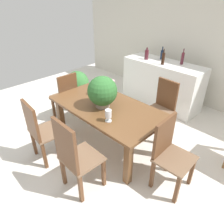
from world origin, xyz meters
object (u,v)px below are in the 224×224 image
object	(u,v)px
crystal_vase_left	(108,114)
wine_glass	(94,85)
chair_near_left	(41,129)
dining_table	(107,112)
chair_foot_end	(169,150)
chair_far_right	(162,106)
wine_bottle_clear	(163,58)
potted_plant_floor	(78,84)
chair_head_end	(66,95)
wine_bottle_amber	(162,55)
wine_bottle_tall	(182,58)
crystal_vase_center_near	(96,89)
wine_bottle_dark	(147,54)
kitchen_counter	(162,84)
chair_near_right	(74,155)
flower_centerpiece	(102,92)

from	to	relation	value
crystal_vase_left	wine_glass	bearing A→B (deg)	150.86
chair_near_left	dining_table	bearing A→B (deg)	-109.39
dining_table	chair_foot_end	bearing A→B (deg)	-0.19
chair_far_right	crystal_vase_left	xyz separation A→B (m)	(-0.09, -1.19, 0.29)
wine_bottle_clear	potted_plant_floor	world-z (taller)	wine_bottle_clear
dining_table	chair_head_end	size ratio (longest dim) A/B	1.89
chair_head_end	chair_far_right	bearing A→B (deg)	121.10
wine_glass	wine_bottle_amber	distance (m)	1.80
wine_bottle_tall	potted_plant_floor	distance (m)	2.33
chair_head_end	crystal_vase_center_near	world-z (taller)	chair_head_end
wine_bottle_dark	wine_bottle_amber	xyz separation A→B (m)	(0.23, 0.24, -0.00)
crystal_vase_left	wine_bottle_dark	xyz separation A→B (m)	(-0.93, 2.03, 0.23)
kitchen_counter	crystal_vase_center_near	bearing A→B (deg)	-97.08
wine_bottle_dark	kitchen_counter	bearing A→B (deg)	13.82
potted_plant_floor	chair_foot_end	bearing A→B (deg)	-13.17
chair_near_right	wine_glass	size ratio (longest dim) A/B	6.66
chair_head_end	wine_bottle_dark	bearing A→B (deg)	163.63
dining_table	chair_near_left	bearing A→B (deg)	-114.29
chair_near_right	chair_head_end	xyz separation A→B (m)	(-1.54, 0.92, -0.06)
wine_bottle_dark	chair_foot_end	bearing A→B (deg)	-45.30
chair_foot_end	wine_bottle_amber	xyz separation A→B (m)	(-1.51, 2.00, 0.52)
crystal_vase_left	crystal_vase_center_near	distance (m)	0.85
chair_foot_end	crystal_vase_center_near	bearing A→B (deg)	82.39
crystal_vase_left	wine_bottle_clear	xyz separation A→B (m)	(-0.48, 1.98, 0.25)
chair_near_right	flower_centerpiece	size ratio (longest dim) A/B	2.24
crystal_vase_center_near	chair_far_right	bearing A→B (deg)	42.96
chair_head_end	crystal_vase_left	size ratio (longest dim) A/B	5.49
chair_near_left	wine_bottle_amber	distance (m)	2.96
flower_centerpiece	crystal_vase_left	world-z (taller)	flower_centerpiece
chair_near_left	chair_foot_end	size ratio (longest dim) A/B	1.02
chair_foot_end	chair_head_end	world-z (taller)	chair_foot_end
chair_far_right	crystal_vase_left	bearing A→B (deg)	-91.07
dining_table	chair_far_right	bearing A→B (deg)	65.87
chair_near_left	chair_head_end	distance (m)	1.17
chair_far_right	crystal_vase_center_near	size ratio (longest dim) A/B	5.65
crystal_vase_center_near	wine_glass	size ratio (longest dim) A/B	1.08
dining_table	potted_plant_floor	size ratio (longest dim) A/B	2.60
crystal_vase_left	wine_bottle_tall	world-z (taller)	wine_bottle_tall
chair_near_right	wine_bottle_tall	size ratio (longest dim) A/B	3.48
chair_far_right	kitchen_counter	xyz separation A→B (m)	(-0.62, 0.94, -0.06)
chair_near_right	wine_bottle_tall	world-z (taller)	wine_bottle_tall
wine_glass	wine_bottle_tall	world-z (taller)	wine_bottle_tall
wine_bottle_amber	wine_bottle_clear	xyz separation A→B (m)	(0.22, -0.29, 0.02)
chair_foot_end	chair_head_end	xyz separation A→B (m)	(-2.27, 0.00, -0.01)
chair_far_right	wine_bottle_dark	size ratio (longest dim) A/B	3.93
chair_far_right	flower_centerpiece	distance (m)	1.15
flower_centerpiece	wine_bottle_clear	distance (m)	1.76
potted_plant_floor	chair_far_right	bearing A→B (deg)	7.25
wine_bottle_clear	potted_plant_floor	xyz separation A→B (m)	(-1.51, -1.05, -0.70)
dining_table	chair_far_right	xyz separation A→B (m)	(0.41, 0.92, -0.08)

